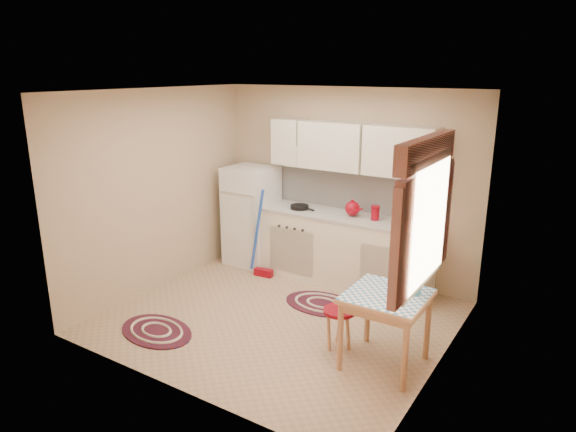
# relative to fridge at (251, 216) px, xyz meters

# --- Properties ---
(room_shell) EXTENTS (3.64, 3.60, 2.52)m
(room_shell) POSITION_rel_fridge_xyz_m (1.45, -1.01, 0.90)
(room_shell) COLOR tan
(room_shell) RESTS_ON ground
(fridge) EXTENTS (0.65, 0.60, 1.40)m
(fridge) POSITION_rel_fridge_xyz_m (0.00, 0.00, 0.00)
(fridge) COLOR white
(fridge) RESTS_ON ground
(broom) EXTENTS (0.29, 0.14, 1.20)m
(broom) POSITION_rel_fridge_xyz_m (0.45, -0.35, -0.10)
(broom) COLOR blue
(broom) RESTS_ON ground
(base_cabinets) EXTENTS (2.25, 0.60, 0.88)m
(base_cabinets) POSITION_rel_fridge_xyz_m (1.45, 0.05, -0.26)
(base_cabinets) COLOR white
(base_cabinets) RESTS_ON ground
(countertop) EXTENTS (2.27, 0.62, 0.04)m
(countertop) POSITION_rel_fridge_xyz_m (1.45, 0.05, 0.20)
(countertop) COLOR #B3B2AA
(countertop) RESTS_ON base_cabinets
(frying_pan) EXTENTS (0.30, 0.30, 0.05)m
(frying_pan) POSITION_rel_fridge_xyz_m (0.80, 0.00, 0.24)
(frying_pan) COLOR black
(frying_pan) RESTS_ON countertop
(red_kettle) EXTENTS (0.24, 0.23, 0.21)m
(red_kettle) POSITION_rel_fridge_xyz_m (1.55, 0.05, 0.32)
(red_kettle) COLOR maroon
(red_kettle) RESTS_ON countertop
(red_canister) EXTENTS (0.13, 0.13, 0.16)m
(red_canister) POSITION_rel_fridge_xyz_m (1.86, 0.05, 0.30)
(red_canister) COLOR maroon
(red_canister) RESTS_ON countertop
(table) EXTENTS (0.72, 0.72, 0.72)m
(table) POSITION_rel_fridge_xyz_m (2.65, -1.50, -0.34)
(table) COLOR tan
(table) RESTS_ON ground
(stool) EXTENTS (0.42, 0.42, 0.42)m
(stool) POSITION_rel_fridge_xyz_m (2.15, -1.46, -0.49)
(stool) COLOR maroon
(stool) RESTS_ON ground
(coffee_pot) EXTENTS (0.15, 0.14, 0.27)m
(coffee_pot) POSITION_rel_fridge_xyz_m (2.87, -1.38, 0.16)
(coffee_pot) COLOR teal
(coffee_pot) RESTS_ON table
(mug) EXTENTS (0.08, 0.08, 0.10)m
(mug) POSITION_rel_fridge_xyz_m (2.73, -1.60, 0.07)
(mug) COLOR teal
(mug) RESTS_ON table
(rug_center) EXTENTS (0.96, 0.66, 0.02)m
(rug_center) POSITION_rel_fridge_xyz_m (1.54, -0.69, -0.69)
(rug_center) COLOR #65160B
(rug_center) RESTS_ON ground
(rug_left) EXTENTS (1.01, 0.75, 0.02)m
(rug_left) POSITION_rel_fridge_xyz_m (0.36, -2.22, -0.69)
(rug_left) COLOR #65160B
(rug_left) RESTS_ON ground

